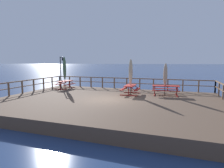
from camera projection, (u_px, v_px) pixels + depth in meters
The scene contains 11 objects.
ground_plane at pixel (108, 108), 13.05m from camera, with size 600.00×600.00×0.00m, color navy.
wooden_deck at pixel (108, 104), 13.01m from camera, with size 15.75×10.97×0.65m, color brown.
railing_waterside_far at pixel (127, 82), 17.90m from camera, with size 15.55×0.10×1.09m.
railing_side_left at pixel (22, 85), 15.35m from camera, with size 0.10×10.77×1.09m.
picnic_table_mid_right at pixel (166, 88), 14.53m from camera, with size 2.18×1.58×0.78m.
picnic_table_back_right at pixel (65, 83), 18.21m from camera, with size 1.44×1.89×0.78m.
picnic_table_front_left at pixel (130, 88), 14.91m from camera, with size 1.47×1.80×0.78m.
patio_umbrella_short_front at pixel (165, 75), 14.39m from camera, with size 0.32×0.32×2.55m.
patio_umbrella_tall_mid_left at pixel (65, 68), 18.05m from camera, with size 0.32×0.32×3.14m.
patio_umbrella_tall_mid_right at pixel (131, 72), 14.70m from camera, with size 0.32×0.32×2.88m.
lamp_post_hooked at pixel (62, 67), 19.38m from camera, with size 0.65×0.36×3.20m.
Camera 1 is at (4.35, -11.98, 3.29)m, focal length 29.27 mm.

